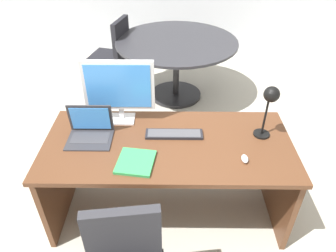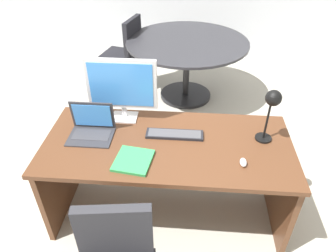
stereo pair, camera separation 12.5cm
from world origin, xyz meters
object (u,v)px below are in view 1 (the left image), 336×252
(book, at_px, (136,162))
(meeting_chair_near, at_px, (113,61))
(desk, at_px, (168,160))
(keyboard, at_px, (174,134))
(meeting_table, at_px, (176,55))
(monitor, at_px, (119,87))
(laptop, at_px, (90,127))
(mouse, at_px, (245,159))
(desk_lamp, at_px, (270,101))

(book, bearing_deg, meeting_chair_near, 103.15)
(desk, relative_size, keyboard, 4.25)
(meeting_table, bearing_deg, keyboard, -91.21)
(monitor, relative_size, laptop, 1.65)
(mouse, height_order, book, mouse)
(mouse, height_order, meeting_table, mouse)
(meeting_chair_near, bearing_deg, laptop, -84.49)
(laptop, xyz_separation_m, keyboard, (0.61, 0.01, -0.06))
(keyboard, xyz_separation_m, meeting_table, (0.04, 1.86, -0.17))
(desk_lamp, bearing_deg, book, -162.04)
(monitor, height_order, book, monitor)
(monitor, distance_m, keyboard, 0.54)
(mouse, distance_m, desk_lamp, 0.43)
(desk, relative_size, book, 6.39)
(keyboard, distance_m, meeting_table, 1.87)
(book, bearing_deg, mouse, 2.46)
(monitor, relative_size, meeting_table, 0.36)
(desk_lamp, xyz_separation_m, book, (-0.91, -0.29, -0.30))
(laptop, height_order, mouse, laptop)
(monitor, bearing_deg, desk, -32.56)
(mouse, bearing_deg, meeting_table, 101.47)
(meeting_table, bearing_deg, desk_lamp, -71.94)
(book, xyz_separation_m, meeting_table, (0.30, 2.17, -0.17))
(monitor, height_order, laptop, monitor)
(monitor, xyz_separation_m, meeting_chair_near, (-0.40, 1.89, -0.65))
(keyboard, bearing_deg, desk_lamp, -1.08)
(desk, bearing_deg, meeting_table, 87.47)
(keyboard, distance_m, book, 0.40)
(mouse, bearing_deg, book, -177.54)
(desk_lamp, relative_size, meeting_chair_near, 0.43)
(desk, height_order, desk_lamp, desk_lamp)
(laptop, height_order, meeting_chair_near, laptop)
(desk, distance_m, laptop, 0.64)
(keyboard, relative_size, desk_lamp, 1.01)
(meeting_table, bearing_deg, mouse, -78.53)
(monitor, relative_size, keyboard, 1.26)
(mouse, bearing_deg, desk_lamp, 55.96)
(desk_lamp, height_order, meeting_chair_near, desk_lamp)
(laptop, relative_size, keyboard, 0.76)
(monitor, xyz_separation_m, mouse, (0.89, -0.47, -0.27))
(meeting_table, xyz_separation_m, meeting_chair_near, (-0.86, 0.22, -0.20))
(laptop, distance_m, desk_lamp, 1.29)
(mouse, relative_size, book, 0.28)
(desk, distance_m, desk_lamp, 0.87)
(desk, height_order, book, book)
(desk, relative_size, monitor, 3.38)
(meeting_chair_near, bearing_deg, book, -76.85)
(desk, height_order, meeting_table, meeting_table)
(laptop, xyz_separation_m, desk_lamp, (1.27, -0.00, 0.24))
(desk, height_order, monitor, monitor)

